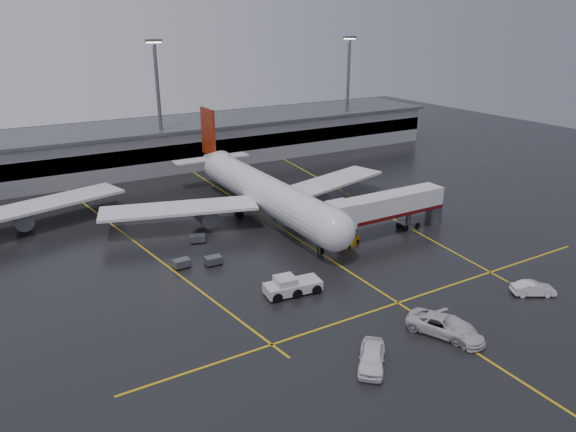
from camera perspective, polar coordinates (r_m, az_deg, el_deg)
ground at (r=74.66m, az=0.55°, el=-2.16°), size 220.00×220.00×0.00m
apron_line_centre at (r=74.66m, az=0.55°, el=-2.15°), size 0.25×90.00×0.02m
apron_line_stop at (r=58.77m, az=11.79°, el=-9.15°), size 60.00×0.25×0.02m
apron_line_left at (r=76.38m, az=-16.44°, el=-2.49°), size 9.99×69.35×0.02m
apron_line_right at (r=91.99m, az=6.98°, el=2.07°), size 7.57×69.64×0.02m
terminal at (r=115.41m, az=-11.89°, el=7.73°), size 122.00×19.00×8.60m
light_mast_mid at (r=106.61m, az=-13.80°, el=12.13°), size 3.00×1.20×25.45m
light_mast_right at (r=127.05m, az=6.49°, el=13.79°), size 3.00×1.20×25.45m
main_airliner at (r=81.21m, az=-2.97°, el=2.84°), size 48.80×45.60×14.10m
jet_bridge at (r=75.35m, az=10.70°, el=0.89°), size 19.90×3.40×6.05m
pushback_tractor at (r=58.96m, az=0.35°, el=-7.60°), size 6.59×3.38×2.26m
belt_loader at (r=72.02m, az=6.60°, el=-2.72°), size 3.59×2.57×2.10m
service_van_a at (r=54.13m, az=16.25°, el=-11.21°), size 5.67×7.31×1.85m
service_van_b at (r=53.99m, az=17.93°, el=-11.62°), size 2.53×5.74×1.64m
service_van_c at (r=64.72m, az=24.95°, el=-7.12°), size 4.87×3.73×1.54m
service_van_d at (r=48.22m, az=9.04°, el=-14.81°), size 5.27×5.51×1.86m
baggage_cart_a at (r=66.40m, az=-8.07°, el=-4.74°), size 2.07×1.40×1.12m
baggage_cart_b at (r=66.28m, az=-11.41°, el=-5.00°), size 2.02×1.33×1.12m
baggage_cart_c at (r=73.26m, az=-9.73°, el=-2.39°), size 2.28×1.81×1.12m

